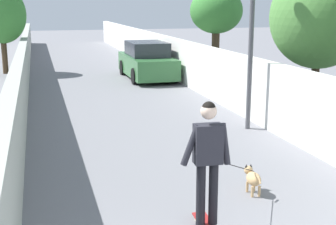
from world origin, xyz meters
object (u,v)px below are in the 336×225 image
(tree_right_mid, at_px, (319,17))
(tree_left_distant, at_px, (1,15))
(lamp_post, at_px, (252,7))
(dog, at_px, (253,178))
(person_skateboarder, at_px, (208,154))
(tree_right_far, at_px, (216,12))
(skateboard, at_px, (206,225))
(car_near, at_px, (147,62))

(tree_right_mid, xyz_separation_m, tree_left_distant, (11.50, 8.46, -0.15))
(lamp_post, distance_m, dog, 5.04)
(tree_right_mid, distance_m, person_skateboarder, 7.30)
(lamp_post, bearing_deg, tree_right_far, -13.00)
(tree_right_mid, relative_size, tree_right_far, 1.12)
(dog, bearing_deg, person_skateboarder, 130.53)
(tree_left_distant, bearing_deg, tree_right_mid, -143.66)
(skateboard, xyz_separation_m, dog, (1.01, -1.18, 0.21))
(lamp_post, height_order, dog, lamp_post)
(tree_left_distant, xyz_separation_m, car_near, (-3.11, -5.84, -1.88))
(tree_right_mid, bearing_deg, tree_right_far, 7.14)
(tree_left_distant, relative_size, car_near, 0.91)
(dog, bearing_deg, tree_left_distant, 16.80)
(tree_right_mid, height_order, tree_right_far, tree_right_mid)
(tree_right_far, height_order, person_skateboarder, tree_right_far)
(tree_right_far, distance_m, car_near, 4.05)
(tree_right_mid, relative_size, lamp_post, 0.92)
(skateboard, bearing_deg, lamp_post, -30.73)
(lamp_post, bearing_deg, tree_right_mid, -82.38)
(tree_right_mid, xyz_separation_m, tree_right_far, (5.50, 0.69, 0.04))
(tree_right_far, relative_size, person_skateboarder, 2.09)
(skateboard, height_order, car_near, car_near)
(skateboard, height_order, dog, dog)
(person_skateboarder, bearing_deg, dog, -49.47)
(car_near, bearing_deg, tree_left_distant, 61.93)
(skateboard, relative_size, car_near, 0.19)
(tree_right_mid, relative_size, dog, 3.13)
(lamp_post, xyz_separation_m, dog, (-3.87, 1.72, -2.74))
(tree_right_far, xyz_separation_m, lamp_post, (-5.77, 1.33, 0.23))
(tree_right_mid, relative_size, car_near, 0.96)
(person_skateboarder, relative_size, dog, 1.34)
(tree_right_mid, bearing_deg, person_skateboarder, 136.28)
(tree_right_mid, height_order, car_near, tree_right_mid)
(tree_right_mid, relative_size, tree_left_distant, 1.05)
(tree_right_far, bearing_deg, car_near, 33.79)
(tree_left_distant, height_order, dog, tree_left_distant)
(tree_right_far, relative_size, lamp_post, 0.83)
(tree_right_mid, xyz_separation_m, lamp_post, (-0.27, 2.02, 0.27))
(tree_right_mid, height_order, skateboard, tree_right_mid)
(lamp_post, relative_size, person_skateboarder, 2.52)
(lamp_post, relative_size, car_near, 1.04)
(lamp_post, bearing_deg, dog, 156.04)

